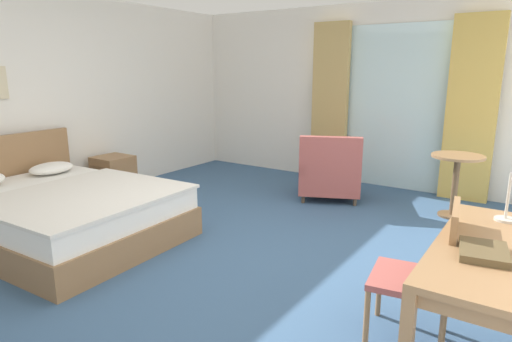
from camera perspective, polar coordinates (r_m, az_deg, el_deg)
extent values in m
cube|color=#38567A|center=(4.31, -4.40, -10.69)|extent=(6.06, 7.03, 0.10)
cube|color=silver|center=(6.80, 12.98, 9.57)|extent=(5.66, 0.12, 2.60)
cube|color=silver|center=(6.09, -25.70, 8.22)|extent=(0.12, 6.63, 2.60)
cube|color=silver|center=(6.54, 17.76, 7.77)|extent=(1.51, 0.02, 2.29)
cube|color=tan|center=(6.78, 9.57, 8.66)|extent=(0.56, 0.10, 2.35)
cube|color=tan|center=(6.23, 26.16, 7.10)|extent=(0.60, 0.10, 2.35)
cube|color=olive|center=(4.88, -23.46, -6.47)|extent=(2.22, 1.77, 0.29)
cube|color=white|center=(4.80, -23.73, -3.64)|extent=(2.16, 1.72, 0.21)
cube|color=olive|center=(5.71, -30.16, -0.87)|extent=(0.13, 1.73, 0.96)
cube|color=silver|center=(4.49, -21.29, -2.93)|extent=(1.49, 1.73, 0.03)
ellipsoid|color=white|center=(5.61, -25.02, 0.34)|extent=(0.39, 0.52, 0.13)
cube|color=olive|center=(6.27, -17.96, -0.58)|extent=(0.45, 0.45, 0.54)
cube|color=brown|center=(6.12, -19.70, -0.02)|extent=(0.38, 0.01, 0.13)
cube|color=olive|center=(2.73, 28.30, -8.86)|extent=(0.56, 1.42, 0.04)
cube|color=olive|center=(2.75, 28.16, -9.99)|extent=(0.52, 1.34, 0.08)
cube|color=olive|center=(3.52, 24.78, -10.34)|extent=(0.06, 0.06, 0.73)
cube|color=#9E4C47|center=(2.97, 19.37, -13.18)|extent=(0.53, 0.52, 0.04)
cube|color=olive|center=(2.86, 24.12, -8.86)|extent=(0.10, 0.43, 0.49)
cylinder|color=olive|center=(3.27, 15.70, -14.58)|extent=(0.04, 0.04, 0.39)
cylinder|color=olive|center=(2.92, 14.15, -18.18)|extent=(0.04, 0.04, 0.39)
cylinder|color=olive|center=(3.24, 23.39, -15.49)|extent=(0.04, 0.04, 0.39)
cylinder|color=olive|center=(2.88, 22.96, -19.29)|extent=(0.04, 0.04, 0.39)
cylinder|color=#B7B2A8|center=(3.18, 29.61, -5.49)|extent=(0.13, 0.13, 0.02)
cylinder|color=#B7B2A8|center=(3.14, 29.93, -2.82)|extent=(0.02, 0.02, 0.29)
cube|color=brown|center=(2.56, 27.45, -9.28)|extent=(0.28, 0.33, 0.04)
cube|color=#9E4C47|center=(5.92, 9.54, -1.27)|extent=(1.00, 0.97, 0.26)
cube|color=#9E4C47|center=(5.55, 9.64, 1.80)|extent=(0.75, 0.42, 0.51)
cube|color=#9E4C47|center=(5.88, 12.89, 0.58)|extent=(0.39, 0.70, 0.16)
cube|color=#9E4C47|center=(5.89, 6.35, 0.84)|extent=(0.39, 0.70, 0.16)
cylinder|color=#4C3D2D|center=(6.27, 12.50, -2.31)|extent=(0.04, 0.04, 0.10)
cylinder|color=#4C3D2D|center=(6.27, 6.55, -2.06)|extent=(0.04, 0.04, 0.10)
cylinder|color=#4C3D2D|center=(5.69, 12.71, -3.91)|extent=(0.04, 0.04, 0.10)
cylinder|color=#4C3D2D|center=(5.69, 6.14, -3.64)|extent=(0.04, 0.04, 0.10)
cylinder|color=olive|center=(5.50, 24.76, 1.75)|extent=(0.58, 0.58, 0.03)
cylinder|color=brown|center=(5.58, 24.40, -1.93)|extent=(0.07, 0.07, 0.70)
cylinder|color=brown|center=(5.67, 24.07, -5.24)|extent=(0.32, 0.32, 0.02)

